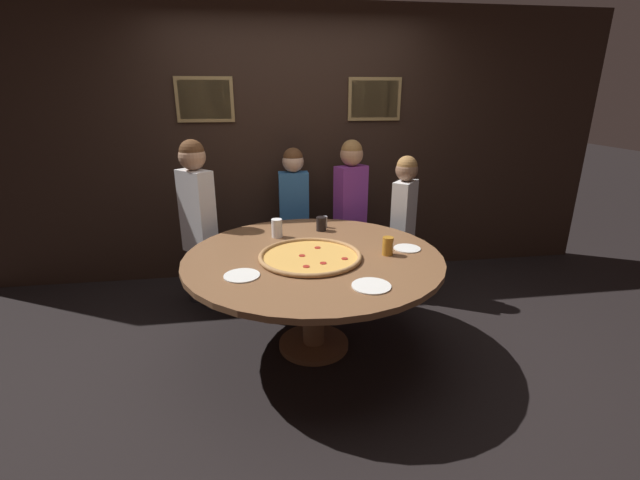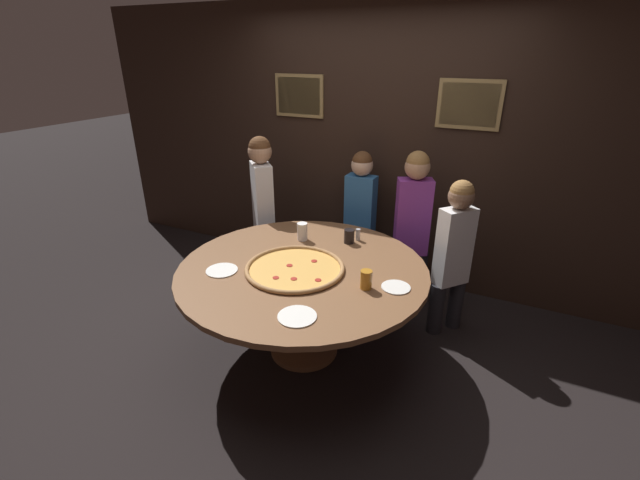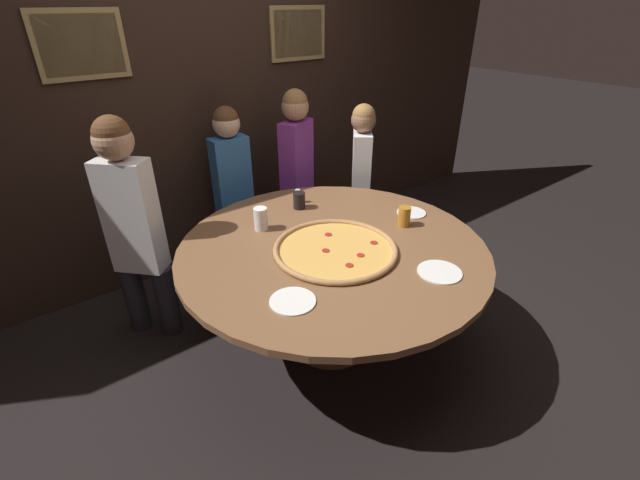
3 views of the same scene
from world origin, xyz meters
TOP-DOWN VIEW (x-y plane):
  - ground_plane at (0.00, 0.00)m, footprint 24.00×24.00m
  - back_wall at (0.00, 1.50)m, footprint 6.40×0.08m
  - dining_table at (0.00, 0.00)m, footprint 1.80×1.80m
  - giant_pizza at (-0.03, -0.06)m, footprint 0.71×0.71m
  - drink_cup_centre_back at (0.51, -0.08)m, footprint 0.08×0.08m
  - drink_cup_by_shaker at (-0.23, 0.42)m, footprint 0.08×0.08m
  - drink_cup_near_left at (0.14, 0.54)m, footprint 0.08×0.08m
  - white_plate_right_side at (0.27, -0.56)m, footprint 0.23×0.23m
  - white_plate_far_back at (0.69, 0.01)m, footprint 0.19×0.19m
  - white_plate_left_side at (-0.49, -0.30)m, footprint 0.22×0.22m
  - condiment_shaker at (0.18, 0.62)m, footprint 0.04×0.04m
  - diner_far_right at (0.92, 0.78)m, footprint 0.30×0.32m
  - diner_centre_back at (-0.02, 1.21)m, footprint 0.33×0.20m
  - diner_far_left at (-0.87, 0.83)m, footprint 0.35×0.35m
  - diner_side_left at (0.50, 1.10)m, footprint 0.37×0.26m

SIDE VIEW (x-z plane):
  - ground_plane at x=0.00m, z-range 0.00..0.00m
  - dining_table at x=0.00m, z-range 0.26..1.00m
  - diner_far_right at x=0.92m, z-range 0.09..1.39m
  - white_plate_right_side at x=0.27m, z-range 0.74..0.75m
  - white_plate_far_back at x=0.69m, z-range 0.74..0.75m
  - white_plate_left_side at x=-0.49m, z-range 0.74..0.75m
  - giant_pizza at x=-0.03m, z-range 0.74..0.77m
  - diner_centre_back at x=-0.02m, z-range 0.09..1.42m
  - condiment_shaker at x=0.18m, z-range 0.74..0.84m
  - drink_cup_near_left at x=0.14m, z-range 0.74..0.85m
  - diner_side_left at x=0.50m, z-range 0.09..1.50m
  - drink_cup_centre_back at x=0.51m, z-range 0.74..0.87m
  - drink_cup_by_shaker at x=-0.23m, z-range 0.74..0.88m
  - diner_far_left at x=-0.87m, z-range 0.10..1.56m
  - back_wall at x=0.00m, z-range 0.00..2.60m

